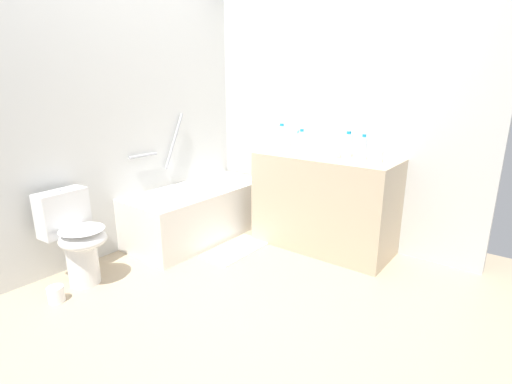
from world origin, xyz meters
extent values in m
plane|color=tan|center=(0.00, 0.00, 0.00)|extent=(3.90, 3.90, 0.00)
cube|color=silver|center=(0.00, 1.32, 1.20)|extent=(3.30, 0.10, 2.41)
cube|color=silver|center=(1.50, 0.00, 1.20)|extent=(0.10, 2.93, 2.41)
cube|color=silver|center=(0.67, 0.94, 0.25)|extent=(1.47, 0.65, 0.49)
cube|color=white|center=(0.67, 0.94, 0.45)|extent=(1.21, 0.47, 0.09)
cylinder|color=#A5A5AA|center=(1.24, 0.94, 0.53)|extent=(0.09, 0.03, 0.03)
cylinder|color=#A5A5AA|center=(0.63, 1.24, 0.94)|extent=(0.27, 0.03, 0.53)
cylinder|color=#A5A5AA|center=(0.26, 1.24, 0.84)|extent=(0.30, 0.03, 0.03)
cylinder|color=white|center=(-0.56, 0.95, 0.19)|extent=(0.23, 0.23, 0.37)
ellipsoid|color=white|center=(-0.56, 0.90, 0.37)|extent=(0.37, 0.38, 0.13)
ellipsoid|color=white|center=(-0.56, 0.90, 0.45)|extent=(0.35, 0.36, 0.02)
cube|color=white|center=(-0.58, 1.12, 0.54)|extent=(0.37, 0.19, 0.34)
cylinder|color=#B0B0B5|center=(-0.58, 1.12, 0.72)|extent=(0.03, 0.03, 0.01)
cube|color=tan|center=(1.17, -0.17, 0.43)|extent=(0.56, 1.25, 0.87)
cylinder|color=white|center=(1.12, -0.16, 0.90)|extent=(0.32, 0.32, 0.06)
cylinder|color=#A2A2A8|center=(1.32, -0.16, 0.90)|extent=(0.02, 0.02, 0.06)
cylinder|color=#A2A2A8|center=(1.27, -0.16, 0.92)|extent=(0.10, 0.02, 0.02)
cylinder|color=#A2A2A8|center=(1.32, -0.22, 0.89)|extent=(0.03, 0.03, 0.04)
cylinder|color=#A2A2A8|center=(1.32, -0.10, 0.89)|extent=(0.03, 0.03, 0.04)
cylinder|color=silver|center=(1.18, 0.09, 0.97)|extent=(0.06, 0.06, 0.20)
cylinder|color=teal|center=(1.18, 0.09, 1.07)|extent=(0.03, 0.03, 0.02)
cylinder|color=silver|center=(1.19, -0.50, 0.96)|extent=(0.06, 0.06, 0.19)
cylinder|color=teal|center=(1.19, -0.50, 1.07)|extent=(0.03, 0.03, 0.02)
cylinder|color=silver|center=(1.24, -0.34, 0.97)|extent=(0.07, 0.07, 0.20)
cylinder|color=teal|center=(1.24, -0.34, 1.08)|extent=(0.04, 0.04, 0.02)
cylinder|color=silver|center=(1.24, 0.15, 0.95)|extent=(0.07, 0.07, 0.17)
cylinder|color=teal|center=(1.24, 0.15, 1.05)|extent=(0.04, 0.04, 0.02)
cylinder|color=silver|center=(1.24, 0.35, 0.98)|extent=(0.07, 0.07, 0.22)
cylinder|color=teal|center=(1.24, 0.35, 1.10)|extent=(0.04, 0.04, 0.02)
cylinder|color=white|center=(1.17, -0.64, 0.91)|extent=(0.08, 0.08, 0.09)
cylinder|color=white|center=(1.25, -0.59, 0.92)|extent=(0.06, 0.06, 0.10)
cylinder|color=white|center=(1.22, 0.27, 0.92)|extent=(0.07, 0.07, 0.10)
cube|color=white|center=(0.61, 0.41, 0.01)|extent=(0.64, 0.32, 0.01)
cylinder|color=white|center=(-0.82, 0.86, 0.06)|extent=(0.11, 0.11, 0.11)
camera|label=1|loc=(-1.79, -1.67, 1.47)|focal=26.09mm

